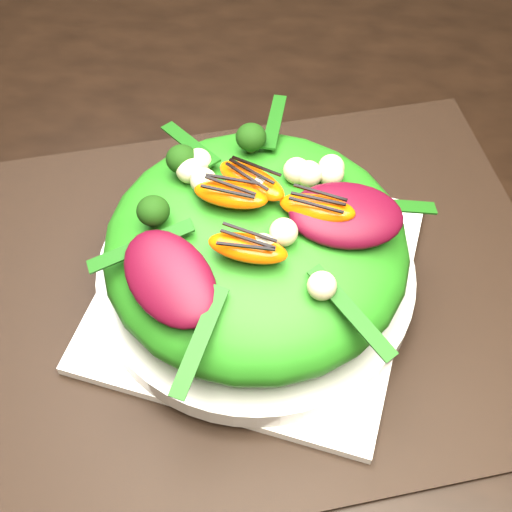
# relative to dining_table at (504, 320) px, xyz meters

# --- Properties ---
(dining_table) EXTENTS (1.60, 0.90, 0.75)m
(dining_table) POSITION_rel_dining_table_xyz_m (0.00, 0.00, 0.00)
(dining_table) COLOR black
(dining_table) RESTS_ON floor
(placemat) EXTENTS (0.59, 0.52, 0.00)m
(placemat) POSITION_rel_dining_table_xyz_m (-0.21, -0.01, 0.02)
(placemat) COLOR black
(placemat) RESTS_ON dining_table
(plate_base) EXTENTS (0.28, 0.28, 0.01)m
(plate_base) POSITION_rel_dining_table_xyz_m (-0.21, -0.01, 0.03)
(plate_base) COLOR white
(plate_base) RESTS_ON placemat
(salad_bowl) EXTENTS (0.29, 0.29, 0.02)m
(salad_bowl) POSITION_rel_dining_table_xyz_m (-0.21, -0.01, 0.04)
(salad_bowl) COLOR silver
(salad_bowl) RESTS_ON plate_base
(lettuce_mound) EXTENTS (0.29, 0.29, 0.08)m
(lettuce_mound) POSITION_rel_dining_table_xyz_m (-0.21, -0.01, 0.08)
(lettuce_mound) COLOR #2A7C17
(lettuce_mound) RESTS_ON salad_bowl
(radicchio_leaf) EXTENTS (0.09, 0.07, 0.02)m
(radicchio_leaf) POSITION_rel_dining_table_xyz_m (-0.15, -0.00, 0.12)
(radicchio_leaf) COLOR #430716
(radicchio_leaf) RESTS_ON lettuce_mound
(orange_segment) EXTENTS (0.06, 0.02, 0.01)m
(orange_segment) POSITION_rel_dining_table_xyz_m (-0.21, 0.01, 0.13)
(orange_segment) COLOR #F74D04
(orange_segment) RESTS_ON lettuce_mound
(broccoli_floret) EXTENTS (0.04, 0.04, 0.03)m
(broccoli_floret) POSITION_rel_dining_table_xyz_m (-0.28, 0.03, 0.13)
(broccoli_floret) COLOR #0C3509
(broccoli_floret) RESTS_ON lettuce_mound
(macadamia_nut) EXTENTS (0.03, 0.03, 0.02)m
(macadamia_nut) POSITION_rel_dining_table_xyz_m (-0.19, -0.05, 0.13)
(macadamia_nut) COLOR beige
(macadamia_nut) RESTS_ON lettuce_mound
(balsamic_drizzle) EXTENTS (0.05, 0.00, 0.00)m
(balsamic_drizzle) POSITION_rel_dining_table_xyz_m (-0.21, 0.01, 0.14)
(balsamic_drizzle) COLOR black
(balsamic_drizzle) RESTS_ON orange_segment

